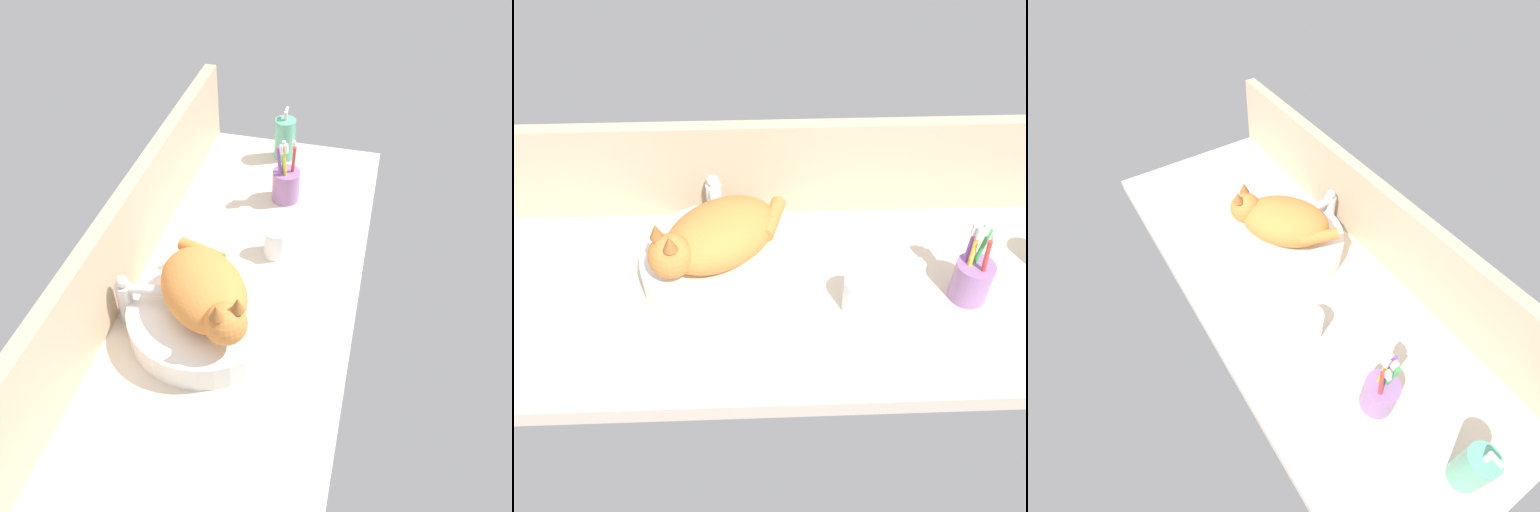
{
  "view_description": "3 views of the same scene",
  "coord_description": "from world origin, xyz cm",
  "views": [
    {
      "loc": [
        -88.27,
        -26.39,
        99.0
      ],
      "look_at": [
        5.77,
        -3.43,
        8.44
      ],
      "focal_mm": 40.0,
      "sensor_mm": 36.0,
      "label": 1
    },
    {
      "loc": [
        -3.77,
        -81.11,
        88.85
      ],
      "look_at": [
        -0.82,
        -1.7,
        11.05
      ],
      "focal_mm": 40.0,
      "sensor_mm": 36.0,
      "label": 2
    },
    {
      "loc": [
        57.77,
        -39.79,
        90.35
      ],
      "look_at": [
        -0.54,
        -2.81,
        10.85
      ],
      "focal_mm": 28.0,
      "sensor_mm": 36.0,
      "label": 3
    }
  ],
  "objects": [
    {
      "name": "cat",
      "position": [
        -11.48,
        3.02,
        12.36
      ],
      "size": [
        30.12,
        28.98,
        14.0
      ],
      "color": "orange",
      "rests_on": "sink_basin"
    },
    {
      "name": "faucet",
      "position": [
        -12.56,
        20.43,
        7.3
      ],
      "size": [
        4.15,
        11.86,
        13.6
      ],
      "color": "silver",
      "rests_on": "ground_plane"
    },
    {
      "name": "backsplash_panel",
      "position": [
        0.0,
        26.36,
        11.69
      ],
      "size": [
        139.6,
        3.6,
        23.38
      ],
      "primitive_type": "cube",
      "color": "#CCAD8C",
      "rests_on": "ground_plane"
    },
    {
      "name": "sink_basin",
      "position": [
        -10.47,
        3.95,
        3.3
      ],
      "size": [
        34.26,
        34.26,
        6.6
      ],
      "primitive_type": "cylinder",
      "color": "white",
      "rests_on": "ground_plane"
    },
    {
      "name": "water_glass",
      "position": [
        16.85,
        -6.13,
        3.44
      ],
      "size": [
        6.65,
        6.65,
        7.85
      ],
      "color": "white",
      "rests_on": "ground_plane"
    },
    {
      "name": "ground_plane",
      "position": [
        0.0,
        0.0,
        -2.0
      ],
      "size": [
        139.6,
        56.32,
        4.0
      ],
      "primitive_type": "cube",
      "color": "beige"
    },
    {
      "name": "toothbrush_cup",
      "position": [
        39.87,
        -3.71,
        5.14
      ],
      "size": [
        7.72,
        7.72,
        18.69
      ],
      "color": "#996BA8",
      "rests_on": "ground_plane"
    }
  ]
}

